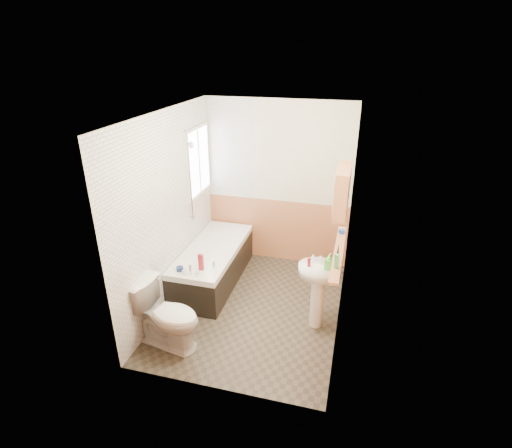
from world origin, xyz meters
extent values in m
plane|color=#312B23|center=(0.00, 0.00, 0.00)|extent=(2.80, 2.80, 0.00)
plane|color=white|center=(0.00, 0.00, 2.50)|extent=(2.80, 2.80, 0.00)
cube|color=beige|center=(0.00, 1.41, 1.25)|extent=(2.20, 0.02, 2.50)
cube|color=beige|center=(0.00, -1.41, 1.25)|extent=(2.20, 0.02, 2.50)
cube|color=beige|center=(-1.11, 0.00, 1.25)|extent=(0.02, 2.80, 2.50)
cube|color=beige|center=(1.11, 0.00, 1.25)|extent=(0.02, 2.80, 2.50)
cube|color=#BE774E|center=(1.09, 0.00, 0.50)|extent=(0.01, 2.80, 1.00)
cube|color=#BE774E|center=(0.00, -1.39, 0.50)|extent=(2.20, 0.01, 1.00)
cube|color=#BE774E|center=(0.00, 1.39, 0.50)|extent=(2.20, 0.01, 1.00)
cube|color=white|center=(-1.09, 0.00, 1.25)|extent=(0.01, 2.80, 2.50)
cube|color=white|center=(-0.73, 1.39, 1.75)|extent=(0.75, 0.01, 1.50)
cube|color=white|center=(-1.07, 0.95, 1.65)|extent=(0.03, 0.79, 0.99)
cube|color=white|center=(-1.05, 0.95, 1.65)|extent=(0.01, 0.70, 0.90)
cube|color=white|center=(-1.05, 0.95, 1.65)|extent=(0.01, 0.04, 0.90)
cube|color=black|center=(-0.73, 0.49, 0.24)|extent=(0.70, 1.72, 0.47)
cube|color=white|center=(-0.73, 0.49, 0.51)|extent=(0.70, 1.72, 0.08)
cube|color=white|center=(-0.73, 0.49, 0.50)|extent=(0.56, 1.58, 0.04)
cylinder|color=silver|center=(-0.73, -0.27, 0.62)|extent=(0.04, 0.04, 0.14)
sphere|color=silver|center=(-0.82, -0.27, 0.59)|extent=(0.06, 0.06, 0.06)
sphere|color=silver|center=(-0.64, -0.27, 0.59)|extent=(0.06, 0.06, 0.06)
cylinder|color=silver|center=(-1.05, 0.60, 1.54)|extent=(0.02, 0.02, 1.30)
cylinder|color=silver|center=(-1.05, 0.60, 0.95)|extent=(0.05, 0.05, 0.02)
cylinder|color=silver|center=(-1.05, 0.60, 2.14)|extent=(0.05, 0.05, 0.02)
cylinder|color=silver|center=(-1.00, 0.60, 1.97)|extent=(0.07, 0.09, 0.09)
imported|color=white|center=(-0.76, -0.91, 0.40)|extent=(0.87, 0.58, 0.79)
cylinder|color=white|center=(0.84, -0.13, 0.34)|extent=(0.16, 0.16, 0.68)
ellipsoid|color=white|center=(0.84, -0.13, 0.78)|extent=(0.49, 0.40, 0.13)
cylinder|color=silver|center=(0.74, -0.04, 0.88)|extent=(0.03, 0.03, 0.08)
cylinder|color=silver|center=(0.94, -0.04, 0.88)|extent=(0.03, 0.03, 0.08)
cylinder|color=silver|center=(0.84, -0.06, 0.91)|extent=(0.02, 0.11, 0.09)
cube|color=#BE774E|center=(1.04, -0.21, 1.09)|extent=(0.10, 1.32, 0.03)
cube|color=#BE774E|center=(1.02, -0.12, 1.77)|extent=(0.14, 0.56, 0.51)
cube|color=silver|center=(0.94, -0.26, 1.77)|extent=(0.01, 0.22, 0.38)
cube|color=silver|center=(0.94, 0.02, 1.77)|extent=(0.01, 0.22, 0.38)
cylinder|color=#388447|center=(1.04, -0.58, 1.18)|extent=(0.05, 0.05, 0.15)
cone|color=black|center=(1.04, -0.43, 1.21)|extent=(0.05, 0.05, 0.20)
cylinder|color=#19339E|center=(1.04, 0.26, 1.13)|extent=(0.09, 0.09, 0.05)
imported|color=#59C647|center=(0.95, -0.19, 0.89)|extent=(0.14, 0.21, 0.09)
cylinder|color=maroon|center=(0.72, -0.19, 0.90)|extent=(0.04, 0.04, 0.11)
cube|color=maroon|center=(-0.65, -0.13, 0.66)|extent=(0.07, 0.05, 0.23)
cylinder|color=navy|center=(-0.90, -0.22, 0.58)|extent=(0.10, 0.10, 0.06)
cylinder|color=#59C647|center=(-0.52, -0.03, 0.59)|extent=(0.03, 0.03, 0.09)
camera|label=1|loc=(1.16, -4.18, 3.21)|focal=28.00mm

